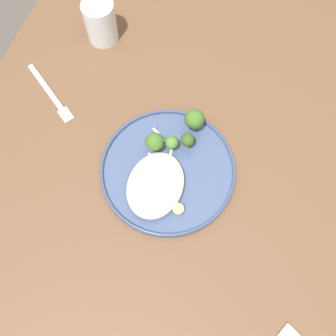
{
  "coord_description": "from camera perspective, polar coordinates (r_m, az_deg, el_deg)",
  "views": [
    {
      "loc": [
        -0.31,
        -0.07,
        1.52
      ],
      "look_at": [
        -0.03,
        0.02,
        0.76
      ],
      "focal_mm": 41.35,
      "sensor_mm": 36.0,
      "label": 1
    }
  ],
  "objects": [
    {
      "name": "ground",
      "position": [
        1.55,
        1.09,
        -9.76
      ],
      "size": [
        6.0,
        6.0,
        0.0
      ],
      "primitive_type": "plane",
      "color": "#47423D"
    },
    {
      "name": "broccoli_floret_center_pile",
      "position": [
        0.83,
        3.76,
        7.23
      ],
      "size": [
        0.04,
        0.04,
        0.06
      ],
      "color": "#89A356",
      "rests_on": "dinner_plate"
    },
    {
      "name": "dinner_fork",
      "position": [
        0.96,
        -16.85,
        10.32
      ],
      "size": [
        0.12,
        0.16,
        0.0
      ],
      "color": "silver",
      "rests_on": "wooden_dining_table"
    },
    {
      "name": "noodle_bed",
      "position": [
        0.8,
        -1.87,
        -2.52
      ],
      "size": [
        0.15,
        0.12,
        0.03
      ],
      "color": "beige",
      "rests_on": "dinner_plate"
    },
    {
      "name": "dinner_plate",
      "position": [
        0.83,
        0.0,
        -0.29
      ],
      "size": [
        0.29,
        0.29,
        0.02
      ],
      "color": "#38476B",
      "rests_on": "wooden_dining_table"
    },
    {
      "name": "onion_sliver_curled_piece",
      "position": [
        0.83,
        -1.85,
        1.37
      ],
      "size": [
        0.02,
        0.04,
        0.0
      ],
      "primitive_type": "cube",
      "rotation": [
        0.0,
        0.0,
        4.37
      ],
      "color": "silver",
      "rests_on": "dinner_plate"
    },
    {
      "name": "seared_scallop_half_hidden",
      "position": [
        0.79,
        1.53,
        -6.04
      ],
      "size": [
        0.02,
        0.02,
        0.01
      ],
      "color": "beige",
      "rests_on": "dinner_plate"
    },
    {
      "name": "seared_scallop_tiny_bay",
      "position": [
        0.8,
        0.4,
        -2.55
      ],
      "size": [
        0.03,
        0.03,
        0.02
      ],
      "color": "#DBB77A",
      "rests_on": "dinner_plate"
    },
    {
      "name": "wooden_dining_table",
      "position": [
        0.92,
        1.82,
        -1.24
      ],
      "size": [
        1.4,
        1.0,
        0.74
      ],
      "color": "brown",
      "rests_on": "ground"
    },
    {
      "name": "water_glass",
      "position": [
        1.0,
        -9.86,
        20.24
      ],
      "size": [
        0.08,
        0.08,
        0.1
      ],
      "color": "silver",
      "rests_on": "wooden_dining_table"
    },
    {
      "name": "broccoli_floret_split_head",
      "position": [
        0.81,
        -1.98,
        3.88
      ],
      "size": [
        0.04,
        0.04,
        0.06
      ],
      "color": "#89A356",
      "rests_on": "dinner_plate"
    },
    {
      "name": "seared_scallop_rear_pale",
      "position": [
        0.82,
        -3.07,
        0.01
      ],
      "size": [
        0.03,
        0.03,
        0.02
      ],
      "color": "beige",
      "rests_on": "dinner_plate"
    },
    {
      "name": "broccoli_floret_right_tilted",
      "position": [
        0.82,
        0.55,
        3.74
      ],
      "size": [
        0.03,
        0.03,
        0.04
      ],
      "color": "#89A356",
      "rests_on": "dinner_plate"
    },
    {
      "name": "seared_scallop_left_edge",
      "position": [
        0.79,
        -2.0,
        -4.32
      ],
      "size": [
        0.03,
        0.03,
        0.01
      ],
      "color": "#DBB77A",
      "rests_on": "dinner_plate"
    },
    {
      "name": "onion_sliver_pale_crescent",
      "position": [
        0.85,
        -1.2,
        4.8
      ],
      "size": [
        0.03,
        0.04,
        0.0
      ],
      "primitive_type": "cube",
      "rotation": [
        0.0,
        0.0,
        4.18
      ],
      "color": "silver",
      "rests_on": "dinner_plate"
    },
    {
      "name": "broccoli_floret_front_edge",
      "position": [
        0.82,
        2.78,
        4.16
      ],
      "size": [
        0.03,
        0.03,
        0.05
      ],
      "color": "#89A356",
      "rests_on": "dinner_plate"
    },
    {
      "name": "onion_sliver_long_sliver",
      "position": [
        0.84,
        0.58,
        2.99
      ],
      "size": [
        0.04,
        0.01,
        0.0
      ],
      "primitive_type": "cube",
      "rotation": [
        0.0,
        0.0,
        3.28
      ],
      "color": "silver",
      "rests_on": "dinner_plate"
    }
  ]
}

